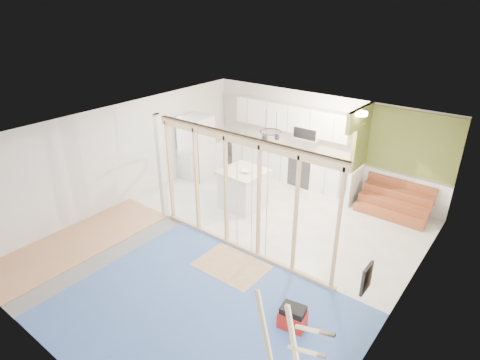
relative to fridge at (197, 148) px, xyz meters
The scene contains 16 objects.
room 3.76m from the fridge, 35.68° to the right, with size 7.01×8.01×2.61m.
floor_overlays 3.88m from the fridge, 34.28° to the right, with size 7.00×8.00×0.03m.
stud_frame 3.63m from the fridge, 37.71° to the right, with size 4.66×0.14×2.60m.
base_cabinets 1.92m from the fridge, 39.32° to the left, with size 4.45×2.24×0.93m.
upper_cabinets 2.88m from the fridge, 36.48° to the left, with size 3.60×0.41×0.85m.
green_partition 5.30m from the fridge, 16.14° to the left, with size 2.25×1.51×2.60m.
pot_rack 2.95m from the fridge, ahead, with size 0.52×0.52×0.72m.
sheathing_panel 7.76m from the fridge, 32.69° to the right, with size 0.02×4.00×2.60m, color tan.
electrical_panel 7.43m from the fridge, 28.98° to the right, with size 0.04×0.30×0.40m, color #333337.
ceiling_light 4.79m from the fridge, 10.39° to the left, with size 0.32×0.32×0.08m, color #FFEABF.
fridge is the anchor object (origin of this frame).
island 2.33m from the fridge, 16.20° to the right, with size 1.09×1.09×1.02m.
bowl 2.43m from the fridge, 16.20° to the right, with size 0.27×0.27×0.07m, color white.
soap_bottle_a 1.54m from the fridge, 69.28° to the left, with size 0.12×0.12×0.32m, color #A5ABB8.
soap_bottle_b 3.94m from the fridge, 21.88° to the left, with size 0.09×0.10×0.21m, color silver.
toolbox 6.40m from the fridge, 32.64° to the right, with size 0.48×0.40×0.41m.
Camera 1 is at (4.69, -5.73, 5.03)m, focal length 30.00 mm.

